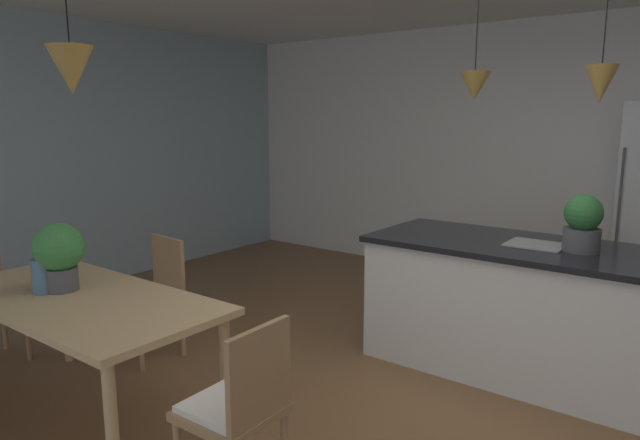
{
  "coord_description": "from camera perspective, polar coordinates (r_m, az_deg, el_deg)",
  "views": [
    {
      "loc": [
        1.36,
        -2.71,
        1.74
      ],
      "look_at": [
        -0.61,
        -0.12,
        1.14
      ],
      "focal_mm": 31.81,
      "sensor_mm": 36.0,
      "label": 1
    }
  ],
  "objects": [
    {
      "name": "vase_on_dining_table",
      "position": [
        3.63,
        -26.19,
        -5.07
      ],
      "size": [
        0.11,
        0.11,
        0.2
      ],
      "color": "slate",
      "rests_on": "dining_table"
    },
    {
      "name": "dining_table",
      "position": [
        3.55,
        -23.04,
        -8.1
      ],
      "size": [
        1.8,
        0.85,
        0.74
      ],
      "color": "tan",
      "rests_on": "ground_plane"
    },
    {
      "name": "chair_far_left",
      "position": [
        4.33,
        -16.37,
        -7.05
      ],
      "size": [
        0.43,
        0.43,
        0.87
      ],
      "color": "#A87F56",
      "rests_on": "ground_plane"
    },
    {
      "name": "window_wall_left_glazing",
      "position": [
        6.07,
        -26.27,
        5.61
      ],
      "size": [
        0.06,
        8.4,
        2.7
      ],
      "primitive_type": "cube",
      "color": "#9EB7C6",
      "rests_on": "ground_plane"
    },
    {
      "name": "potted_plant_on_island",
      "position": [
        3.91,
        24.92,
        -0.28
      ],
      "size": [
        0.23,
        0.23,
        0.36
      ],
      "color": "#4C4C51",
      "rests_on": "kitchen_island"
    },
    {
      "name": "potted_plant_on_table",
      "position": [
        3.61,
        -24.78,
        -3.03
      ],
      "size": [
        0.28,
        0.28,
        0.4
      ],
      "color": "#4C4C51",
      "rests_on": "dining_table"
    },
    {
      "name": "chair_kitchen_end",
      "position": [
        2.67,
        -8.21,
        -18.04
      ],
      "size": [
        0.41,
        0.41,
        0.87
      ],
      "color": "#A87F56",
      "rests_on": "ground_plane"
    },
    {
      "name": "kitchen_island",
      "position": [
        4.15,
        19.38,
        -8.18
      ],
      "size": [
        2.03,
        0.91,
        0.91
      ],
      "color": "silver",
      "rests_on": "ground_plane"
    },
    {
      "name": "ground_plane",
      "position": [
        3.5,
        9.79,
        -19.94
      ],
      "size": [
        10.0,
        8.4,
        0.04
      ],
      "primitive_type": "cube",
      "color": "brown"
    },
    {
      "name": "wall_back_kitchen",
      "position": [
        6.13,
        24.5,
        5.78
      ],
      "size": [
        10.0,
        0.12,
        2.7
      ],
      "primitive_type": "cube",
      "color": "white",
      "rests_on": "ground_plane"
    },
    {
      "name": "pendant_over_island_main",
      "position": [
        4.09,
        15.28,
        12.91
      ],
      "size": [
        0.21,
        0.21,
        0.85
      ],
      "color": "black"
    },
    {
      "name": "pendant_over_table",
      "position": [
        3.39,
        -23.75,
        13.64
      ],
      "size": [
        0.24,
        0.24,
        0.85
      ],
      "color": "black"
    },
    {
      "name": "pendant_over_island_aux",
      "position": [
        3.86,
        26.39,
        12.18
      ],
      "size": [
        0.19,
        0.19,
        0.88
      ],
      "color": "black"
    }
  ]
}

